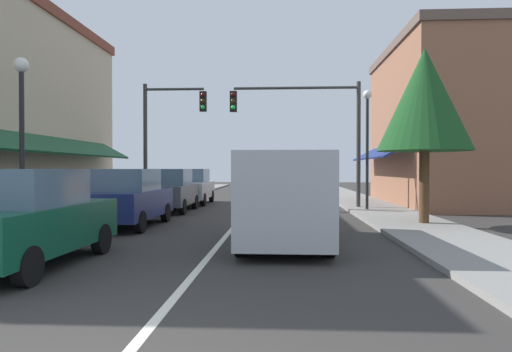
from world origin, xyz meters
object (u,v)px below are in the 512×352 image
object	(u,v)px
van_in_lane	(285,195)
traffic_signal_mast_arm	(312,121)
parked_car_second_left	(128,198)
tree_right_near	(425,100)
parked_car_nearest_left	(27,219)
traffic_signal_left_corner	(165,126)
parked_car_far_left	(192,187)
street_lamp_right_mid	(367,130)
parked_car_third_left	(170,190)
street_lamp_left_near	(22,116)

from	to	relation	value
van_in_lane	traffic_signal_mast_arm	bearing A→B (deg)	82.76
parked_car_second_left	tree_right_near	xyz separation A→B (m)	(9.03, 0.55, 2.99)
parked_car_nearest_left	traffic_signal_left_corner	world-z (taller)	traffic_signal_left_corner
parked_car_far_left	street_lamp_right_mid	distance (m)	9.27
parked_car_third_left	traffic_signal_mast_arm	distance (m)	6.79
parked_car_far_left	tree_right_near	xyz separation A→B (m)	(8.89, -8.66, 2.99)
parked_car_third_left	parked_car_nearest_left	bearing A→B (deg)	-90.58
parked_car_second_left	van_in_lane	xyz separation A→B (m)	(4.75, -2.89, 0.27)
parked_car_second_left	parked_car_far_left	world-z (taller)	same
parked_car_nearest_left	van_in_lane	size ratio (longest dim) A/B	0.79
traffic_signal_mast_arm	parked_car_far_left	bearing A→B (deg)	154.50
van_in_lane	traffic_signal_mast_arm	xyz separation A→B (m)	(1.25, 9.31, 2.70)
parked_car_far_left	traffic_signal_left_corner	size ratio (longest dim) A/B	0.73
tree_right_near	street_lamp_right_mid	bearing A→B (deg)	100.16
traffic_signal_left_corner	street_lamp_left_near	bearing A→B (deg)	-96.14
traffic_signal_left_corner	tree_right_near	world-z (taller)	traffic_signal_left_corner
van_in_lane	tree_right_near	bearing A→B (deg)	39.25
street_lamp_left_near	tree_right_near	xyz separation A→B (m)	(10.73, 3.37, 0.81)
van_in_lane	street_lamp_left_near	bearing A→B (deg)	179.72
van_in_lane	tree_right_near	world-z (taller)	tree_right_near
van_in_lane	street_lamp_left_near	distance (m)	6.73
van_in_lane	traffic_signal_mast_arm	world-z (taller)	traffic_signal_mast_arm
parked_car_third_left	street_lamp_left_near	bearing A→B (deg)	-103.45
parked_car_second_left	traffic_signal_mast_arm	size ratio (longest dim) A/B	0.72
traffic_signal_mast_arm	traffic_signal_left_corner	size ratio (longest dim) A/B	1.01
traffic_signal_mast_arm	tree_right_near	world-z (taller)	traffic_signal_mast_arm
street_lamp_left_near	street_lamp_right_mid	bearing A→B (deg)	39.49
parked_car_nearest_left	parked_car_far_left	world-z (taller)	same
parked_car_second_left	van_in_lane	distance (m)	5.57
parked_car_nearest_left	street_lamp_right_mid	bearing A→B (deg)	54.94
parked_car_second_left	parked_car_third_left	distance (m)	5.04
parked_car_third_left	parked_car_far_left	size ratio (longest dim) A/B	1.00
parked_car_third_left	tree_right_near	xyz separation A→B (m)	(8.98, -4.48, 2.99)
parked_car_second_left	van_in_lane	size ratio (longest dim) A/B	0.79
parked_car_second_left	parked_car_third_left	world-z (taller)	same
street_lamp_right_mid	van_in_lane	bearing A→B (deg)	-112.63
parked_car_far_left	van_in_lane	distance (m)	12.96
parked_car_second_left	parked_car_far_left	bearing A→B (deg)	89.62
parked_car_third_left	street_lamp_right_mid	world-z (taller)	street_lamp_right_mid
parked_car_far_left	traffic_signal_mast_arm	distance (m)	7.15
parked_car_second_left	parked_car_third_left	size ratio (longest dim) A/B	1.00
street_lamp_right_mid	street_lamp_left_near	bearing A→B (deg)	-140.51
traffic_signal_mast_arm	street_lamp_left_near	world-z (taller)	traffic_signal_mast_arm
parked_car_second_left	tree_right_near	bearing A→B (deg)	3.98
traffic_signal_left_corner	tree_right_near	distance (m)	11.61
parked_car_third_left	tree_right_near	size ratio (longest dim) A/B	0.76
parked_car_second_left	parked_car_third_left	xyz separation A→B (m)	(0.05, 5.04, 0.00)
parked_car_third_left	van_in_lane	distance (m)	9.22
traffic_signal_mast_arm	traffic_signal_left_corner	distance (m)	6.67
parked_car_nearest_left	street_lamp_right_mid	world-z (taller)	street_lamp_right_mid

